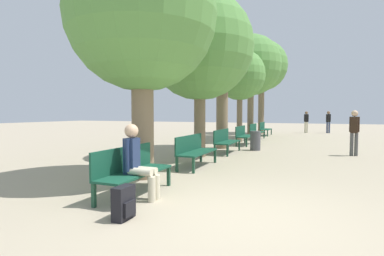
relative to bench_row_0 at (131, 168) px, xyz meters
name	(u,v)px	position (x,y,z in m)	size (l,w,h in m)	color
ground_plane	(233,214)	(2.01, -0.32, -0.50)	(80.00, 80.00, 0.00)	tan
bench_row_0	(131,168)	(0.00, 0.00, 0.00)	(0.54, 1.81, 0.88)	#144733
bench_row_1	(194,149)	(0.00, 3.07, 0.00)	(0.54, 1.81, 0.88)	#144733
bench_row_2	(225,140)	(0.00, 6.15, 0.00)	(0.54, 1.81, 0.88)	#144733
bench_row_3	(243,134)	(0.00, 9.22, 0.00)	(0.54, 1.81, 0.88)	#144733
bench_row_4	(256,131)	(0.00, 12.30, 0.00)	(0.54, 1.81, 0.88)	#144733
bench_row_5	(264,128)	(0.00, 15.37, 0.00)	(0.54, 1.81, 0.88)	#144733
tree_row_0	(142,17)	(-0.55, 1.30, 3.15)	(3.39, 3.39, 5.38)	#7A664C
tree_row_1	(200,47)	(-0.55, 4.93, 3.22)	(3.62, 3.62, 5.55)	#7A664C
tree_row_2	(222,43)	(-0.55, 7.56, 3.92)	(2.57, 2.57, 5.83)	#7A664C
tree_row_3	(240,75)	(-0.55, 10.69, 2.93)	(2.61, 2.61, 4.76)	#7A664C
tree_row_4	(251,65)	(-0.55, 13.48, 3.84)	(3.64, 3.64, 6.18)	#7A664C
tree_row_5	(262,66)	(-0.55, 17.28, 4.34)	(3.63, 3.63, 6.69)	#7A664C
person_seated	(137,160)	(0.25, -0.17, 0.19)	(0.63, 0.36, 1.31)	beige
backpack	(124,203)	(0.63, -1.12, -0.26)	(0.21, 0.35, 0.47)	black
pedestrian_near	(354,130)	(4.36, 7.15, 0.41)	(0.32, 0.23, 1.59)	#4C4C4C
pedestrian_mid	(306,120)	(2.46, 19.18, 0.43)	(0.33, 0.22, 1.61)	beige
pedestrian_far	(328,121)	(3.97, 19.52, 0.43)	(0.33, 0.29, 1.62)	#384260
trash_bin	(255,141)	(0.90, 7.38, -0.11)	(0.41, 0.41, 0.77)	#4C4C51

